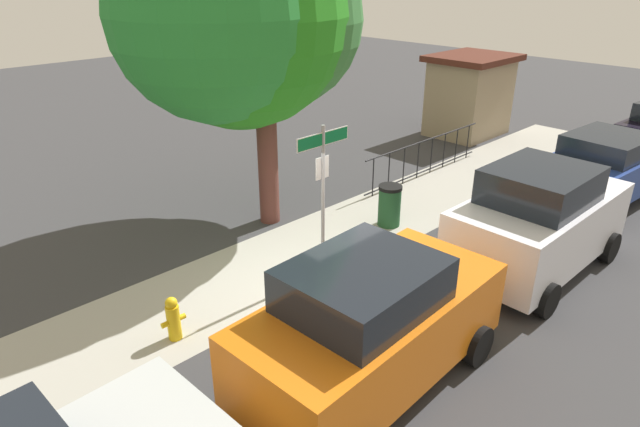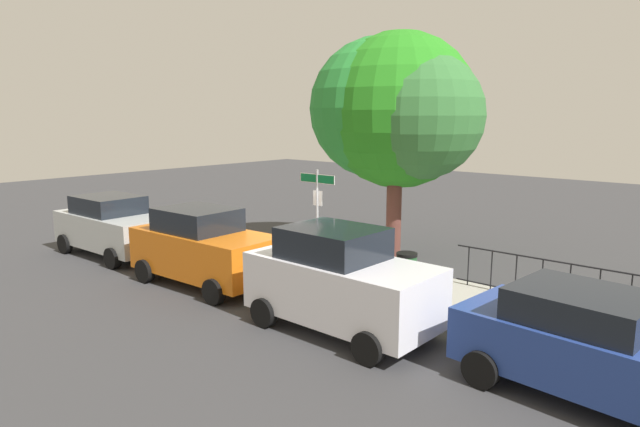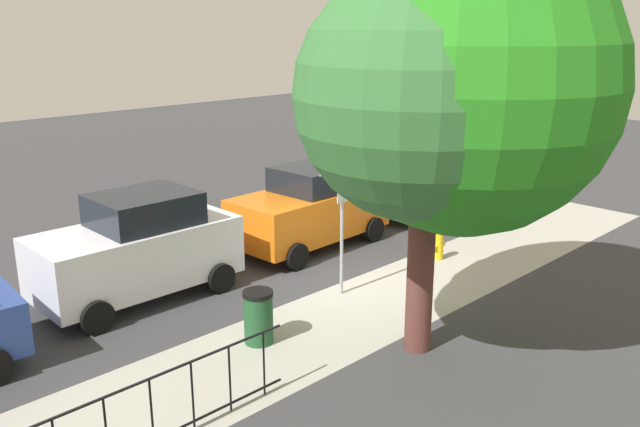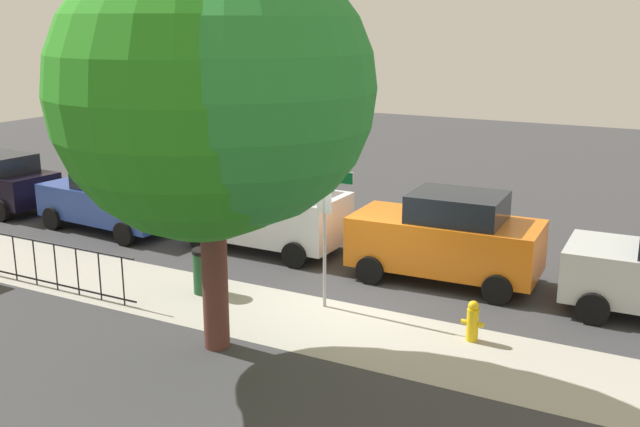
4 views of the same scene
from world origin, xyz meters
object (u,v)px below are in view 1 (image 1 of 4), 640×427
object	(u,v)px
shade_tree	(240,16)
street_sign	(323,174)
utility_shed	(469,95)
car_white	(539,220)
fire_hydrant	(173,318)
trash_bin	(389,205)
car_orange	(371,324)
car_blue	(607,166)

from	to	relation	value
shade_tree	street_sign	bearing A→B (deg)	-100.59
street_sign	utility_shed	size ratio (longest dim) A/B	1.03
car_white	utility_shed	size ratio (longest dim) A/B	1.40
fire_hydrant	trash_bin	world-z (taller)	trash_bin
fire_hydrant	car_orange	bearing A→B (deg)	-62.59
street_sign	trash_bin	world-z (taller)	street_sign
fire_hydrant	trash_bin	xyz separation A→B (m)	(5.84, 0.30, 0.11)
shade_tree	utility_shed	size ratio (longest dim) A/B	2.40
trash_bin	shade_tree	bearing A→B (deg)	129.28
car_blue	shade_tree	bearing A→B (deg)	148.19
street_sign	trash_bin	size ratio (longest dim) A/B	3.07
car_orange	fire_hydrant	xyz separation A→B (m)	(-1.49, 2.88, -0.64)
car_white	trash_bin	size ratio (longest dim) A/B	4.18
street_sign	fire_hydrant	xyz separation A→B (m)	(-3.18, 0.20, -1.71)
utility_shed	trash_bin	bearing A→B (deg)	-159.80
shade_tree	fire_hydrant	bearing A→B (deg)	-142.80
car_orange	car_white	xyz separation A→B (m)	(4.80, -0.11, 0.06)
car_blue	trash_bin	world-z (taller)	car_blue
shade_tree	car_white	world-z (taller)	shade_tree
car_orange	utility_shed	world-z (taller)	utility_shed
car_orange	fire_hydrant	bearing A→B (deg)	115.02
shade_tree	fire_hydrant	xyz separation A→B (m)	(-3.75, -2.85, -4.23)
trash_bin	car_white	bearing A→B (deg)	-82.13
street_sign	utility_shed	xyz separation A→B (m)	(10.54, 3.40, -0.68)
car_orange	car_white	size ratio (longest dim) A/B	1.04
car_white	car_blue	distance (m)	4.82
car_blue	fire_hydrant	size ratio (longest dim) A/B	5.58
street_sign	car_blue	distance (m)	8.33
car_blue	trash_bin	bearing A→B (deg)	156.09
car_orange	street_sign	bearing A→B (deg)	55.36
car_white	fire_hydrant	xyz separation A→B (m)	(-6.29, 2.99, -0.70)
shade_tree	car_blue	bearing A→B (deg)	-36.30
car_blue	street_sign	bearing A→B (deg)	168.00
car_white	trash_bin	distance (m)	3.37
fire_hydrant	car_white	bearing A→B (deg)	-25.41
car_blue	utility_shed	xyz separation A→B (m)	(2.63, 5.74, 0.52)
car_orange	car_white	bearing A→B (deg)	-3.71
car_white	car_blue	xyz separation A→B (m)	(4.80, 0.45, -0.19)
fire_hydrant	trash_bin	distance (m)	5.85
car_orange	car_white	distance (m)	4.80
car_blue	car_white	bearing A→B (deg)	-170.13
shade_tree	car_white	distance (m)	7.28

